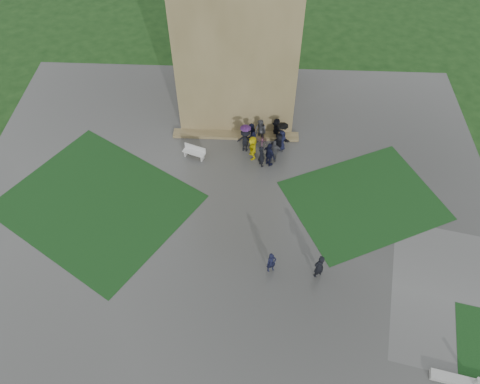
{
  "coord_description": "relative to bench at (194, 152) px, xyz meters",
  "views": [
    {
      "loc": [
        1.45,
        -14.21,
        23.15
      ],
      "look_at": [
        0.59,
        4.34,
        1.2
      ],
      "focal_mm": 35.0,
      "sensor_mm": 36.0,
      "label": 1
    }
  ],
  "objects": [
    {
      "name": "lawn_inset_right",
      "position": [
        11.23,
        -3.4,
        -0.46
      ],
      "size": [
        11.12,
        10.15,
        0.01
      ],
      "primitive_type": "cube",
      "rotation": [
        0.0,
        0.0,
        0.44
      ],
      "color": "black",
      "rests_on": "plaza"
    },
    {
      "name": "tower_plinth",
      "position": [
        2.73,
        2.2,
        -0.36
      ],
      "size": [
        9.0,
        0.8,
        0.22
      ],
      "primitive_type": "cube",
      "color": "brown",
      "rests_on": "plaza"
    },
    {
      "name": "pedestrian_mid",
      "position": [
        5.29,
        -8.77,
        0.29
      ],
      "size": [
        0.65,
        0.55,
        1.52
      ],
      "primitive_type": "imported",
      "rotation": [
        0.0,
        0.0,
        0.41
      ],
      "color": "black",
      "rests_on": "plaza"
    },
    {
      "name": "plaza",
      "position": [
        2.73,
        -6.4,
        -0.48
      ],
      "size": [
        34.0,
        34.0,
        0.02
      ],
      "primitive_type": "cube",
      "color": "#363634",
      "rests_on": "ground"
    },
    {
      "name": "visitor_cluster",
      "position": [
        4.78,
        0.65,
        0.54
      ],
      "size": [
        3.74,
        4.21,
        2.43
      ],
      "color": "black",
      "rests_on": "plaza"
    },
    {
      "name": "pedestrian_near",
      "position": [
        7.9,
        -8.98,
        0.46
      ],
      "size": [
        0.81,
        0.75,
        1.85
      ],
      "primitive_type": "imported",
      "rotation": [
        0.0,
        0.0,
        3.76
      ],
      "color": "black",
      "rests_on": "plaza"
    },
    {
      "name": "lawn_inset_left",
      "position": [
        -5.77,
        -4.4,
        -0.46
      ],
      "size": [
        14.1,
        13.46,
        0.01
      ],
      "primitive_type": "cube",
      "rotation": [
        0.0,
        0.0,
        -0.56
      ],
      "color": "black",
      "rests_on": "plaza"
    },
    {
      "name": "bench",
      "position": [
        0.0,
        0.0,
        0.0
      ],
      "size": [
        1.65,
        1.0,
        0.91
      ],
      "rotation": [
        0.0,
        0.0,
        -0.35
      ],
      "color": "beige",
      "rests_on": "plaza"
    },
    {
      "name": "ground",
      "position": [
        2.73,
        -8.4,
        -0.49
      ],
      "size": [
        120.0,
        120.0,
        0.0
      ],
      "primitive_type": "plane",
      "color": "black"
    }
  ]
}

